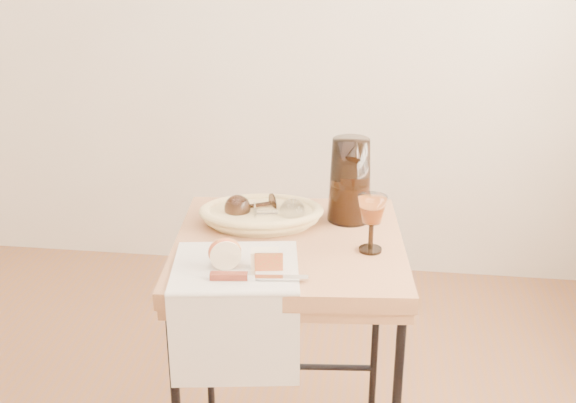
% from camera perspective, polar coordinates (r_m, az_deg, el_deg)
% --- Properties ---
extents(side_table, '(0.67, 0.67, 0.78)m').
position_cam_1_polar(side_table, '(2.11, 0.07, -12.76)').
color(side_table, brown).
rests_on(side_table, floor).
extents(tea_towel, '(0.35, 0.33, 0.01)m').
position_cam_1_polar(tea_towel, '(1.77, -4.25, -5.25)').
color(tea_towel, white).
rests_on(tea_towel, side_table).
extents(bread_basket, '(0.34, 0.26, 0.05)m').
position_cam_1_polar(bread_basket, '(2.00, -2.15, -1.20)').
color(bread_basket, tan).
rests_on(bread_basket, side_table).
extents(goblet_lying_a, '(0.14, 0.12, 0.08)m').
position_cam_1_polar(goblet_lying_a, '(2.01, -2.86, -0.35)').
color(goblet_lying_a, '#42281C').
rests_on(goblet_lying_a, bread_basket).
extents(goblet_lying_b, '(0.13, 0.10, 0.07)m').
position_cam_1_polar(goblet_lying_b, '(1.97, -0.94, -0.83)').
color(goblet_lying_b, white).
rests_on(goblet_lying_b, bread_basket).
extents(pitcher, '(0.22, 0.28, 0.28)m').
position_cam_1_polar(pitcher, '(2.01, 5.00, 1.74)').
color(pitcher, black).
rests_on(pitcher, side_table).
extents(wine_goblet, '(0.09, 0.09, 0.16)m').
position_cam_1_polar(wine_goblet, '(1.84, 6.72, -1.77)').
color(wine_goblet, white).
rests_on(wine_goblet, side_table).
extents(apple_half, '(0.09, 0.07, 0.08)m').
position_cam_1_polar(apple_half, '(1.76, -5.11, -4.07)').
color(apple_half, red).
rests_on(apple_half, tea_towel).
extents(apple_wedge, '(0.07, 0.05, 0.05)m').
position_cam_1_polar(apple_wedge, '(1.75, -1.87, -4.61)').
color(apple_wedge, beige).
rests_on(apple_wedge, tea_towel).
extents(table_knife, '(0.23, 0.05, 0.02)m').
position_cam_1_polar(table_knife, '(1.70, -2.67, -5.99)').
color(table_knife, silver).
rests_on(table_knife, tea_towel).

